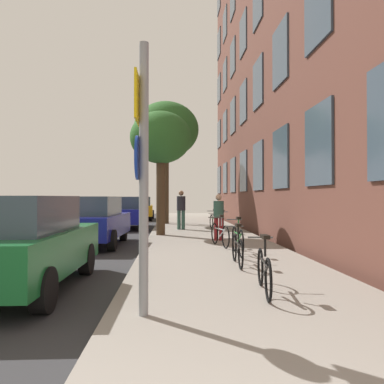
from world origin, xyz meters
The scene contains 19 objects.
ground_plane centered at (-2.40, 15.00, 0.00)m, with size 41.80×41.80×0.00m, color #332D28.
road_asphalt centered at (-4.50, 15.00, 0.01)m, with size 7.00×38.00×0.01m, color #2D2D30.
sidewalk centered at (1.10, 15.00, 0.06)m, with size 4.20×38.00×0.12m, color gray.
sign_post centered at (-0.52, 4.16, 2.04)m, with size 0.16×0.60×3.46m.
traffic_light centered at (-0.58, 21.32, 2.58)m, with size 0.43×0.24×3.58m.
tree_near centered at (-0.57, 14.14, 3.91)m, with size 2.43×2.43×4.89m.
tree_far centered at (-0.44, 20.36, 5.40)m, with size 3.67×3.67×6.86m.
bicycle_0 centered at (1.29, 5.13, 0.48)m, with size 0.42×1.62×0.92m.
bicycle_1 centered at (1.30, 7.50, 0.48)m, with size 0.42×1.65×0.92m.
bicycle_2 centered at (1.57, 9.00, 0.51)m, with size 0.42×1.78×0.99m.
bicycle_3 centered at (1.33, 10.66, 0.49)m, with size 0.48×1.73×0.96m.
bicycle_4 centered at (2.01, 14.80, 0.50)m, with size 0.44×1.68×0.96m.
bicycle_5 centered at (1.81, 16.46, 0.49)m, with size 0.42×1.72×0.94m.
pedestrian_0 centered at (1.48, 12.15, 1.03)m, with size 0.50×0.50×1.59m.
pedestrian_1 centered at (0.30, 16.56, 1.15)m, with size 0.50×0.50×1.79m.
car_0 centered at (-2.73, 5.88, 0.84)m, with size 1.89×4.03×1.62m.
car_1 centered at (-2.75, 11.77, 0.84)m, with size 2.05×4.16×1.62m.
car_2 centered at (-2.45, 18.59, 0.84)m, with size 1.92×4.36×1.62m.
car_3 centered at (-2.39, 25.74, 0.84)m, with size 2.04×4.22×1.62m.
Camera 1 is at (-0.15, -0.56, 1.61)m, focal length 34.70 mm.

